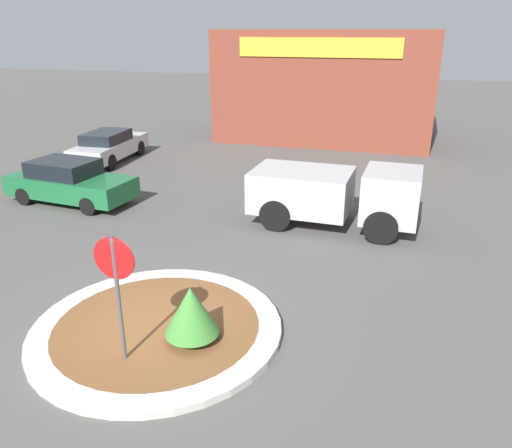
{
  "coord_description": "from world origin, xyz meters",
  "views": [
    {
      "loc": [
        4.5,
        -7.65,
        5.7
      ],
      "look_at": [
        1.19,
        2.89,
        1.4
      ],
      "focal_mm": 35.0,
      "sensor_mm": 36.0,
      "label": 1
    }
  ],
  "objects_px": {
    "stop_sign": "(116,277)",
    "utility_truck": "(334,193)",
    "parked_sedan_silver": "(109,146)",
    "parked_sedan_green": "(70,182)"
  },
  "relations": [
    {
      "from": "stop_sign",
      "to": "parked_sedan_silver",
      "type": "bearing_deg",
      "value": 123.6
    },
    {
      "from": "parked_sedan_silver",
      "to": "utility_truck",
      "type": "bearing_deg",
      "value": -118.77
    },
    {
      "from": "stop_sign",
      "to": "parked_sedan_silver",
      "type": "distance_m",
      "value": 15.8
    },
    {
      "from": "parked_sedan_green",
      "to": "utility_truck",
      "type": "bearing_deg",
      "value": 7.8
    },
    {
      "from": "utility_truck",
      "to": "parked_sedan_silver",
      "type": "distance_m",
      "value": 12.27
    },
    {
      "from": "parked_sedan_silver",
      "to": "parked_sedan_green",
      "type": "xyz_separation_m",
      "value": [
        1.99,
        -5.56,
        0.01
      ]
    },
    {
      "from": "utility_truck",
      "to": "parked_sedan_silver",
      "type": "height_order",
      "value": "utility_truck"
    },
    {
      "from": "stop_sign",
      "to": "utility_truck",
      "type": "relative_size",
      "value": 0.5
    },
    {
      "from": "utility_truck",
      "to": "parked_sedan_silver",
      "type": "xyz_separation_m",
      "value": [
        -11.18,
        5.05,
        -0.33
      ]
    },
    {
      "from": "parked_sedan_green",
      "to": "parked_sedan_silver",
      "type": "bearing_deg",
      "value": 114.27
    }
  ]
}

